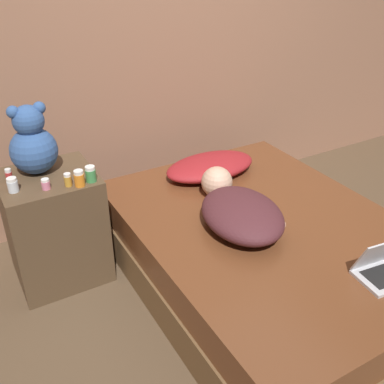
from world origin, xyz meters
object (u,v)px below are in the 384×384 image
at_px(pillow, 210,166).
at_px(bottle_orange, 79,178).
at_px(bottle_red, 9,176).
at_px(bottle_pink, 46,184).
at_px(teddy_bear, 33,143).
at_px(bottle_clear, 13,185).
at_px(person_lying, 239,209).
at_px(bottle_green, 91,174).
at_px(bottle_amber, 68,180).

relative_size(pillow, bottle_orange, 7.06).
relative_size(bottle_red, bottle_pink, 1.43).
relative_size(teddy_bear, bottle_red, 4.76).
bearing_deg(bottle_pink, bottle_clear, 159.39).
height_order(person_lying, bottle_green, bottle_green).
bearing_deg(bottle_clear, pillow, 2.66).
relative_size(bottle_clear, bottle_green, 0.89).
height_order(pillow, bottle_green, bottle_green).
height_order(pillow, bottle_pink, bottle_pink).
distance_m(bottle_orange, bottle_pink, 0.17).
distance_m(bottle_orange, bottle_amber, 0.06).
bearing_deg(bottle_red, bottle_amber, -35.49).
relative_size(bottle_amber, bottle_pink, 1.25).
relative_size(bottle_amber, bottle_clear, 0.93).
distance_m(teddy_bear, bottle_clear, 0.26).
distance_m(bottle_clear, bottle_green, 0.39).
height_order(bottle_orange, bottle_pink, bottle_orange).
distance_m(pillow, bottle_red, 1.24).
distance_m(bottle_amber, bottle_pink, 0.11).
distance_m(bottle_amber, bottle_red, 0.32).
height_order(person_lying, bottle_pink, bottle_pink).
bearing_deg(person_lying, teddy_bear, 153.61).
bearing_deg(bottle_red, bottle_orange, -34.47).
relative_size(person_lying, bottle_clear, 9.92).
xyz_separation_m(teddy_bear, bottle_pink, (-0.01, -0.22, -0.14)).
bearing_deg(pillow, bottle_green, -170.12).
bearing_deg(bottle_green, bottle_orange, -163.45).
xyz_separation_m(person_lying, bottle_clear, (-1.05, 0.51, 0.20)).
relative_size(bottle_orange, bottle_amber, 1.24).
bearing_deg(person_lying, bottle_pink, 163.98).
height_order(bottle_red, bottle_clear, bottle_red).
height_order(pillow, bottle_orange, bottle_orange).
bearing_deg(bottle_amber, pillow, 8.14).
distance_m(bottle_amber, bottle_clear, 0.27).
distance_m(person_lying, teddy_bear, 1.17).
bearing_deg(bottle_orange, bottle_amber, 150.91).
distance_m(pillow, bottle_amber, 1.00).
distance_m(pillow, person_lying, 0.59).
relative_size(pillow, bottle_red, 7.63).
bearing_deg(person_lying, bottle_green, 158.66).
distance_m(person_lying, bottle_red, 1.23).
height_order(teddy_bear, bottle_clear, teddy_bear).
bearing_deg(bottle_green, pillow, 9.88).
height_order(pillow, bottle_clear, bottle_clear).
bearing_deg(pillow, bottle_red, 177.81).
distance_m(pillow, bottle_clear, 1.24).
bearing_deg(bottle_clear, bottle_orange, -19.37).
bearing_deg(person_lying, pillow, 83.79).
bearing_deg(bottle_red, pillow, -2.19).
xyz_separation_m(bottle_orange, bottle_green, (0.07, 0.02, -0.00)).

